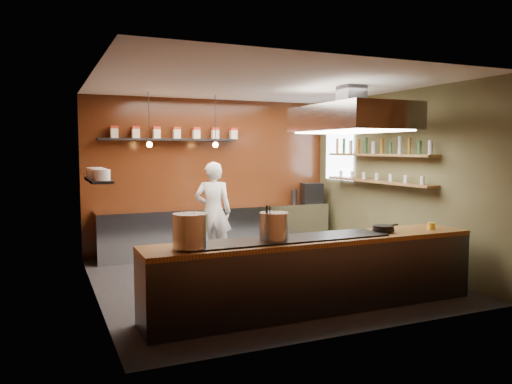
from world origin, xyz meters
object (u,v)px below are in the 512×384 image
extractor_hood (351,118)px  stockpot_large (190,231)px  stockpot_small (274,226)px  chef (213,212)px  espresso_machine (312,193)px

extractor_hood → stockpot_large: (-2.95, -1.28, -1.38)m
extractor_hood → stockpot_small: extractor_hood is taller
extractor_hood → stockpot_large: bearing=-156.5°
extractor_hood → chef: bearing=130.1°
extractor_hood → chef: (-1.62, 1.92, -1.61)m
extractor_hood → espresso_machine: bearing=72.9°
stockpot_small → chef: size_ratio=0.20×
stockpot_small → stockpot_large: bearing=-177.6°
extractor_hood → stockpot_large: 3.50m
stockpot_small → chef: (0.29, 3.16, -0.21)m
stockpot_large → stockpot_small: stockpot_large is taller
stockpot_large → stockpot_small: size_ratio=1.10×
extractor_hood → chef: 2.98m
stockpot_large → stockpot_small: (1.05, 0.04, -0.02)m
extractor_hood → espresso_machine: extractor_hood is taller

